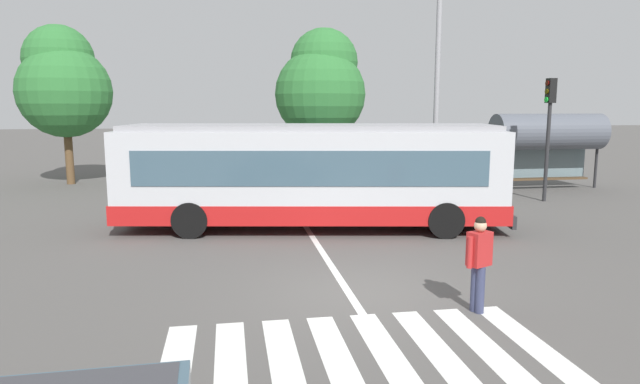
% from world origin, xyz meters
% --- Properties ---
extents(ground_plane, '(160.00, 160.00, 0.00)m').
position_xyz_m(ground_plane, '(0.00, 0.00, 0.00)').
color(ground_plane, '#514F4C').
extents(city_transit_bus, '(11.45, 4.38, 3.06)m').
position_xyz_m(city_transit_bus, '(-0.08, 5.82, 1.59)').
color(city_transit_bus, black).
rests_on(city_transit_bus, ground_plane).
extents(pedestrian_crossing_street, '(0.54, 0.40, 1.72)m').
position_xyz_m(pedestrian_crossing_street, '(1.81, -1.28, 0.97)').
color(pedestrian_crossing_street, '#333856').
rests_on(pedestrian_crossing_street, ground_plane).
extents(parked_car_white, '(1.91, 4.52, 1.35)m').
position_xyz_m(parked_car_white, '(-4.08, 14.47, 0.77)').
color(parked_car_white, black).
rests_on(parked_car_white, ground_plane).
extents(parked_car_champagne, '(1.99, 4.56, 1.35)m').
position_xyz_m(parked_car_champagne, '(-1.30, 14.95, 0.77)').
color(parked_car_champagne, black).
rests_on(parked_car_champagne, ground_plane).
extents(parked_car_blue, '(1.92, 4.53, 1.35)m').
position_xyz_m(parked_car_blue, '(1.39, 15.22, 0.77)').
color(parked_car_blue, black).
rests_on(parked_car_blue, ground_plane).
extents(traffic_light_far_corner, '(0.33, 0.32, 4.59)m').
position_xyz_m(traffic_light_far_corner, '(9.36, 9.04, 3.09)').
color(traffic_light_far_corner, '#28282B').
rests_on(traffic_light_far_corner, ground_plane).
extents(bus_stop_shelter, '(4.88, 1.54, 3.25)m').
position_xyz_m(bus_stop_shelter, '(11.13, 11.89, 2.42)').
color(bus_stop_shelter, '#28282B').
rests_on(bus_stop_shelter, ground_plane).
extents(twin_arm_street_lamp, '(5.35, 0.32, 10.17)m').
position_xyz_m(twin_arm_street_lamp, '(5.44, 10.33, 6.22)').
color(twin_arm_street_lamp, '#939399').
rests_on(twin_arm_street_lamp, ground_plane).
extents(background_tree_left, '(4.13, 4.13, 7.21)m').
position_xyz_m(background_tree_left, '(-9.75, 17.01, 4.63)').
color(background_tree_left, brown).
rests_on(background_tree_left, ground_plane).
extents(background_tree_right, '(5.03, 5.03, 7.85)m').
position_xyz_m(background_tree_right, '(2.75, 20.87, 4.72)').
color(background_tree_right, brown).
rests_on(background_tree_right, ground_plane).
extents(crosswalk_painted_stripes, '(5.77, 3.33, 0.01)m').
position_xyz_m(crosswalk_painted_stripes, '(-0.60, -2.75, 0.00)').
color(crosswalk_painted_stripes, silver).
rests_on(crosswalk_painted_stripes, ground_plane).
extents(lane_center_line, '(0.16, 24.00, 0.01)m').
position_xyz_m(lane_center_line, '(-0.21, 2.00, 0.00)').
color(lane_center_line, silver).
rests_on(lane_center_line, ground_plane).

